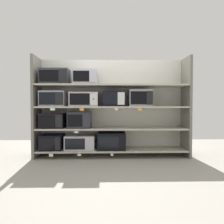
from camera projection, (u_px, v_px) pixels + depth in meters
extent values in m
cube|color=gray|center=(114.00, 173.00, 3.07)|extent=(6.91, 6.00, 0.02)
cube|color=beige|center=(112.00, 107.00, 4.31)|extent=(3.11, 0.04, 1.97)
cube|color=#68645B|center=(36.00, 107.00, 4.01)|extent=(0.05, 0.49, 1.97)
cube|color=#68645B|center=(186.00, 107.00, 4.08)|extent=(0.05, 0.49, 1.97)
cube|color=#ADA899|center=(112.00, 150.00, 4.07)|extent=(2.91, 0.49, 0.03)
cube|color=black|center=(52.00, 142.00, 4.04)|extent=(0.42, 0.41, 0.29)
cube|color=black|center=(47.00, 144.00, 3.83)|extent=(0.30, 0.01, 0.23)
cube|color=black|center=(58.00, 144.00, 3.83)|extent=(0.10, 0.01, 0.23)
cube|color=#B6B3B6|center=(80.00, 142.00, 4.05)|extent=(0.58, 0.38, 0.28)
cube|color=black|center=(75.00, 144.00, 3.85)|extent=(0.38, 0.01, 0.21)
cube|color=#B6B3B6|center=(89.00, 144.00, 3.86)|extent=(0.16, 0.01, 0.22)
cube|color=black|center=(111.00, 141.00, 4.06)|extent=(0.54, 0.41, 0.33)
cube|color=black|center=(108.00, 143.00, 3.85)|extent=(0.38, 0.01, 0.24)
cube|color=black|center=(122.00, 142.00, 3.86)|extent=(0.13, 0.01, 0.27)
cube|color=white|center=(51.00, 155.00, 3.79)|extent=(0.08, 0.00, 0.05)
cube|color=beige|center=(79.00, 155.00, 3.81)|extent=(0.07, 0.00, 0.04)
cube|color=beige|center=(112.00, 155.00, 3.82)|extent=(0.05, 0.00, 0.04)
cube|color=#ADA899|center=(112.00, 128.00, 4.06)|extent=(2.91, 0.49, 0.03)
cube|color=black|center=(53.00, 121.00, 4.02)|extent=(0.46, 0.37, 0.29)
cube|color=black|center=(47.00, 121.00, 3.83)|extent=(0.31, 0.01, 0.22)
cube|color=black|center=(59.00, 121.00, 3.84)|extent=(0.12, 0.01, 0.23)
cube|color=#272730|center=(80.00, 120.00, 4.04)|extent=(0.45, 0.39, 0.31)
cube|color=black|center=(75.00, 121.00, 3.83)|extent=(0.28, 0.01, 0.23)
cube|color=#272730|center=(86.00, 121.00, 3.84)|extent=(0.14, 0.01, 0.25)
cube|color=white|center=(76.00, 132.00, 3.79)|extent=(0.07, 0.00, 0.04)
cube|color=#ADA899|center=(112.00, 107.00, 4.04)|extent=(2.91, 0.49, 0.03)
cube|color=#9B9BAB|center=(53.00, 99.00, 4.01)|extent=(0.48, 0.35, 0.30)
cube|color=black|center=(47.00, 98.00, 3.83)|extent=(0.30, 0.01, 0.23)
cube|color=black|center=(59.00, 98.00, 3.83)|extent=(0.15, 0.01, 0.24)
cylinder|color=#262628|center=(59.00, 98.00, 3.82)|extent=(0.02, 0.01, 0.02)
cube|color=#BEB3B6|center=(84.00, 99.00, 4.03)|extent=(0.55, 0.38, 0.27)
cube|color=black|center=(80.00, 99.00, 3.83)|extent=(0.38, 0.01, 0.21)
cube|color=silver|center=(93.00, 99.00, 3.84)|extent=(0.14, 0.01, 0.22)
cylinder|color=#262628|center=(93.00, 99.00, 3.83)|extent=(0.02, 0.01, 0.02)
cube|color=black|center=(113.00, 99.00, 4.04)|extent=(0.43, 0.35, 0.30)
cube|color=black|center=(110.00, 98.00, 3.86)|extent=(0.27, 0.01, 0.22)
cube|color=silver|center=(121.00, 98.00, 3.86)|extent=(0.13, 0.01, 0.24)
cube|color=#A4A4AA|center=(140.00, 98.00, 4.05)|extent=(0.46, 0.33, 0.33)
cube|color=black|center=(139.00, 98.00, 3.88)|extent=(0.31, 0.01, 0.25)
cube|color=black|center=(150.00, 98.00, 3.89)|extent=(0.12, 0.01, 0.26)
cube|color=white|center=(52.00, 109.00, 3.77)|extent=(0.08, 0.00, 0.04)
cube|color=orange|center=(82.00, 110.00, 3.78)|extent=(0.08, 0.00, 0.05)
cube|color=beige|center=(116.00, 109.00, 3.80)|extent=(0.06, 0.00, 0.04)
cube|color=orange|center=(140.00, 109.00, 3.81)|extent=(0.07, 0.00, 0.04)
cube|color=#ADA899|center=(112.00, 86.00, 4.03)|extent=(2.91, 0.49, 0.03)
cube|color=#303337|center=(55.00, 77.00, 4.00)|extent=(0.55, 0.32, 0.30)
cube|color=black|center=(49.00, 76.00, 3.83)|extent=(0.36, 0.01, 0.22)
cube|color=black|center=(63.00, 76.00, 3.84)|extent=(0.16, 0.01, 0.24)
cube|color=#B6B4C3|center=(86.00, 78.00, 4.01)|extent=(0.46, 0.41, 0.28)
cube|color=black|center=(81.00, 76.00, 3.80)|extent=(0.30, 0.01, 0.20)
cube|color=#B6B4C3|center=(93.00, 76.00, 3.81)|extent=(0.13, 0.01, 0.22)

